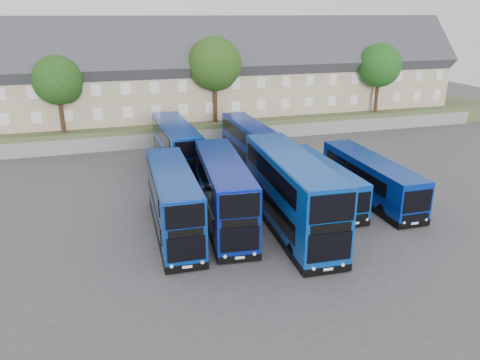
# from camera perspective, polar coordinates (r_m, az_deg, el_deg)

# --- Properties ---
(ground) EXTENTS (120.00, 120.00, 0.00)m
(ground) POSITION_cam_1_polar(r_m,az_deg,el_deg) (29.82, 5.27, -7.26)
(ground) COLOR #434348
(ground) RESTS_ON ground
(retaining_wall) EXTENTS (70.00, 0.40, 1.50)m
(retaining_wall) POSITION_cam_1_polar(r_m,az_deg,el_deg) (51.22, -4.74, 5.26)
(retaining_wall) COLOR slate
(retaining_wall) RESTS_ON ground
(earth_bank) EXTENTS (80.00, 20.00, 2.00)m
(earth_bank) POSITION_cam_1_polar(r_m,az_deg,el_deg) (60.73, -6.77, 7.73)
(earth_bank) COLOR #4A5831
(earth_bank) RESTS_ON ground
(terrace_row) EXTENTS (60.00, 10.40, 11.20)m
(terrace_row) POSITION_cam_1_polar(r_m,az_deg,el_deg) (56.55, -3.19, 12.70)
(terrace_row) COLOR tan
(terrace_row) RESTS_ON earth_bank
(dd_front_left) EXTENTS (2.78, 10.71, 4.22)m
(dd_front_left) POSITION_cam_1_polar(r_m,az_deg,el_deg) (30.10, -8.12, -2.76)
(dd_front_left) COLOR navy
(dd_front_left) RESTS_ON ground
(dd_front_mid) EXTENTS (3.64, 11.35, 4.44)m
(dd_front_mid) POSITION_cam_1_polar(r_m,az_deg,el_deg) (31.04, -2.01, -1.65)
(dd_front_mid) COLOR navy
(dd_front_mid) RESTS_ON ground
(dd_front_right) EXTENTS (3.47, 12.50, 4.92)m
(dd_front_right) POSITION_cam_1_polar(r_m,az_deg,el_deg) (30.43, 6.24, -1.73)
(dd_front_right) COLOR #083B9D
(dd_front_right) RESTS_ON ground
(dd_rear_left) EXTENTS (2.82, 11.07, 4.37)m
(dd_rear_left) POSITION_cam_1_polar(r_m,az_deg,el_deg) (41.83, -7.75, 3.82)
(dd_rear_left) COLOR navy
(dd_rear_left) RESTS_ON ground
(dd_rear_right) EXTENTS (2.54, 10.29, 4.07)m
(dd_rear_right) POSITION_cam_1_polar(r_m,az_deg,el_deg) (42.99, 1.14, 4.22)
(dd_rear_right) COLOR navy
(dd_rear_right) RESTS_ON ground
(coach_east_a) EXTENTS (2.28, 10.76, 2.94)m
(coach_east_a) POSITION_cam_1_polar(r_m,az_deg,el_deg) (35.81, 9.77, -0.23)
(coach_east_a) COLOR #083CA3
(coach_east_a) RESTS_ON ground
(coach_east_b) EXTENTS (2.50, 11.49, 3.13)m
(coach_east_b) POSITION_cam_1_polar(r_m,az_deg,el_deg) (36.94, 15.60, 0.09)
(coach_east_b) COLOR navy
(coach_east_b) RESTS_ON ground
(tree_west) EXTENTS (4.80, 4.80, 7.65)m
(tree_west) POSITION_cam_1_polar(r_m,az_deg,el_deg) (50.19, -21.18, 11.07)
(tree_west) COLOR #382314
(tree_west) RESTS_ON earth_bank
(tree_mid) EXTENTS (5.76, 5.76, 9.18)m
(tree_mid) POSITION_cam_1_polar(r_m,az_deg,el_deg) (51.93, -2.97, 13.71)
(tree_mid) COLOR #382314
(tree_mid) RESTS_ON earth_bank
(tree_east) EXTENTS (5.12, 5.12, 8.16)m
(tree_east) POSITION_cam_1_polar(r_m,az_deg,el_deg) (59.58, 16.70, 13.06)
(tree_east) COLOR #382314
(tree_east) RESTS_ON earth_bank
(tree_far) EXTENTS (5.44, 5.44, 8.67)m
(tree_far) POSITION_cam_1_polar(r_m,az_deg,el_deg) (68.66, 17.83, 14.01)
(tree_far) COLOR #382314
(tree_far) RESTS_ON earth_bank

